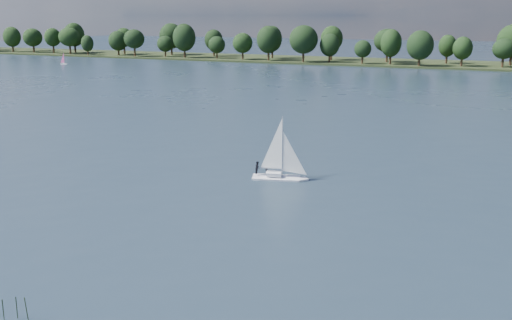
# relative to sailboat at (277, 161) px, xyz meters

# --- Properties ---
(ground) EXTENTS (700.00, 700.00, 0.00)m
(ground) POSITION_rel_sailboat_xyz_m (9.81, 67.61, -2.28)
(ground) COLOR #233342
(ground) RESTS_ON ground
(far_shore) EXTENTS (660.00, 40.00, 1.50)m
(far_shore) POSITION_rel_sailboat_xyz_m (9.81, 179.61, -2.28)
(far_shore) COLOR black
(far_shore) RESTS_ON ground
(sailboat) EXTENTS (6.43, 3.25, 8.15)m
(sailboat) POSITION_rel_sailboat_xyz_m (0.00, 0.00, 0.00)
(sailboat) COLOR white
(sailboat) RESTS_ON ground
(dinghy_pink) EXTENTS (3.28, 1.60, 5.04)m
(dinghy_pink) POSITION_rel_sailboat_xyz_m (-140.87, 123.39, -1.09)
(dinghy_pink) COLOR white
(dinghy_pink) RESTS_ON ground
(pontoon) EXTENTS (4.37, 2.94, 0.50)m
(pontoon) POSITION_rel_sailboat_xyz_m (-190.10, 163.88, -2.28)
(pontoon) COLOR #515456
(pontoon) RESTS_ON ground
(treeline) EXTENTS (562.48, 73.71, 18.39)m
(treeline) POSITION_rel_sailboat_xyz_m (4.18, 175.26, 5.92)
(treeline) COLOR black
(treeline) RESTS_ON ground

